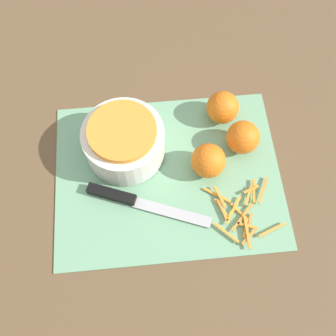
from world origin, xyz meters
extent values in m
plane|color=brown|center=(0.00, 0.00, 0.00)|extent=(4.00, 4.00, 0.00)
cube|color=#75AD84|center=(0.00, 0.00, 0.00)|extent=(0.46, 0.36, 0.01)
cylinder|color=silver|center=(-0.08, 0.06, 0.04)|extent=(0.17, 0.17, 0.08)
cylinder|color=orange|center=(-0.08, 0.06, 0.09)|extent=(0.14, 0.14, 0.02)
cube|color=black|center=(-0.12, -0.04, 0.01)|extent=(0.10, 0.06, 0.02)
cube|color=#B2B2B7|center=(0.00, -0.08, 0.01)|extent=(0.16, 0.08, 0.00)
sphere|color=orange|center=(0.16, 0.05, 0.04)|extent=(0.07, 0.07, 0.07)
sphere|color=orange|center=(0.08, 0.01, 0.04)|extent=(0.07, 0.07, 0.07)
sphere|color=orange|center=(0.13, 0.13, 0.04)|extent=(0.07, 0.07, 0.07)
cube|color=#F69C30|center=(0.14, -0.13, 0.01)|extent=(0.02, 0.04, 0.00)
cube|color=orange|center=(0.14, -0.13, 0.01)|extent=(0.04, 0.02, 0.00)
cube|color=orange|center=(0.19, -0.06, 0.01)|extent=(0.03, 0.06, 0.00)
cube|color=orange|center=(0.15, -0.12, 0.01)|extent=(0.02, 0.04, 0.00)
cube|color=#F49B33|center=(0.16, -0.07, 0.01)|extent=(0.02, 0.04, 0.00)
cube|color=orange|center=(0.10, -0.08, 0.01)|extent=(0.03, 0.04, 0.00)
cube|color=orange|center=(0.10, -0.06, 0.01)|extent=(0.02, 0.05, 0.00)
cube|color=orange|center=(0.19, -0.14, 0.01)|extent=(0.06, 0.03, 0.00)
cube|color=orange|center=(0.14, -0.14, 0.01)|extent=(0.01, 0.06, 0.00)
cube|color=orange|center=(0.14, -0.15, 0.01)|extent=(0.03, 0.03, 0.00)
cube|color=orange|center=(0.10, -0.09, 0.01)|extent=(0.02, 0.05, 0.00)
cube|color=orange|center=(0.17, -0.06, 0.01)|extent=(0.01, 0.05, 0.00)
cube|color=orange|center=(0.13, -0.09, 0.01)|extent=(0.03, 0.04, 0.00)
cube|color=orange|center=(0.16, -0.05, 0.01)|extent=(0.03, 0.02, 0.00)
cube|color=orange|center=(0.09, -0.06, 0.01)|extent=(0.05, 0.04, 0.00)
cube|color=orange|center=(0.10, -0.14, 0.01)|extent=(0.05, 0.05, 0.00)
cube|color=orange|center=(0.14, -0.11, 0.01)|extent=(0.05, 0.05, 0.00)
cube|color=#F89D2E|center=(0.12, -0.09, 0.01)|extent=(0.04, 0.06, 0.00)
camera|label=1|loc=(-0.03, -0.32, 0.75)|focal=42.00mm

